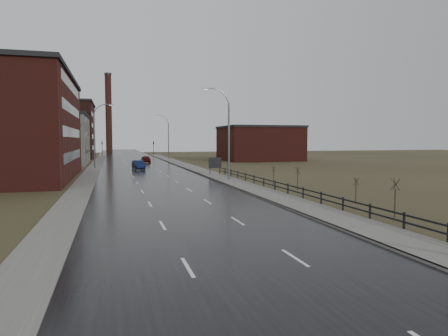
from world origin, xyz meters
TOP-DOWN VIEW (x-y plane):
  - ground at (0.00, 0.00)m, footprint 320.00×320.00m
  - road at (0.00, 60.00)m, footprint 14.00×300.00m
  - sidewalk_right at (8.60, 35.00)m, footprint 3.20×180.00m
  - curb_right at (7.08, 35.00)m, footprint 0.16×180.00m
  - sidewalk_left at (-8.20, 60.00)m, footprint 2.40×260.00m
  - warehouse_mid at (-17.99, 78.00)m, footprint 16.32×20.40m
  - warehouse_far at (-22.99, 108.00)m, footprint 26.52×24.48m
  - building_right at (30.30, 82.00)m, footprint 18.36×16.32m
  - smokestack at (-6.00, 150.00)m, footprint 2.70×2.70m
  - streetlight_right_mid at (8.50, 36.00)m, footprint 3.36×0.28m
  - streetlight_left at (-7.70, 62.00)m, footprint 3.36×0.28m
  - streetlight_right_far at (8.50, 90.00)m, footprint 3.36×0.28m
  - guardrail at (10.30, 18.31)m, footprint 0.10×53.05m
  - shrub_c at (12.66, 10.67)m, footprint 0.60×0.63m
  - shrub_d at (13.46, 16.19)m, footprint 0.50×0.52m
  - shrub_e at (12.82, 25.19)m, footprint 0.56×0.59m
  - shrub_f at (12.66, 31.02)m, footprint 0.49×0.52m
  - billboard at (9.10, 43.99)m, footprint 1.89×0.17m
  - traffic_light_left at (-8.00, 120.00)m, footprint 0.58×2.73m
  - traffic_light_right at (8.00, 120.00)m, footprint 0.58×2.73m
  - car_near at (-0.80, 57.40)m, footprint 2.08×4.86m
  - car_far at (2.09, 78.19)m, footprint 2.06×4.71m

SIDE VIEW (x-z plane):
  - ground at x=0.00m, z-range 0.00..0.00m
  - road at x=0.00m, z-range 0.00..0.06m
  - sidewalk_left at x=-8.20m, z-range 0.00..0.12m
  - sidewalk_right at x=8.60m, z-range 0.00..0.18m
  - curb_right at x=7.08m, z-range 0.00..0.18m
  - guardrail at x=10.30m, z-range 0.16..1.26m
  - car_near at x=-0.80m, z-range 0.00..1.56m
  - car_far at x=2.09m, z-range 0.00..1.58m
  - shrub_f at x=12.66m, z-range 0.06..2.13m
  - shrub_d at x=13.46m, z-range 0.06..2.15m
  - shrub_e at x=12.82m, z-range 0.07..2.42m
  - shrub_c at x=12.66m, z-range 0.08..2.62m
  - billboard at x=9.10m, z-range 0.43..2.97m
  - building_right at x=30.30m, z-range 0.01..8.51m
  - traffic_light_left at x=-8.00m, z-range 1.95..7.25m
  - traffic_light_right at x=8.00m, z-range 1.95..7.25m
  - warehouse_mid at x=-17.99m, z-range 0.01..10.51m
  - streetlight_right_mid at x=8.50m, z-range 0.16..11.51m
  - streetlight_left at x=-7.70m, z-range 0.16..11.51m
  - streetlight_right_far at x=8.50m, z-range 0.16..11.51m
  - warehouse_far at x=-22.99m, z-range 0.01..15.51m
  - smokestack at x=-6.00m, z-range 0.15..30.85m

